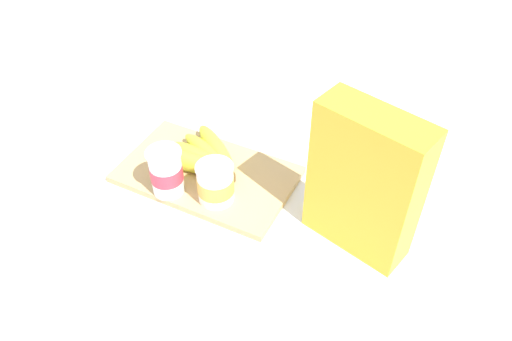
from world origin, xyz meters
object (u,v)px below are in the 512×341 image
Objects in this scene: cereal_box at (365,183)px; banana_bunch at (203,156)px; cutting_board at (207,174)px; yogurt_cup_back at (166,172)px; yogurt_cup_front at (215,183)px.

cereal_box is 0.35m from banana_bunch.
cutting_board is 0.10m from yogurt_cup_back.
cutting_board is at bearing -168.29° from cereal_box.
yogurt_cup_front is 0.11m from banana_bunch.
cereal_box is 1.42× the size of banana_bunch.
yogurt_cup_back is (0.36, 0.06, -0.08)m from cereal_box.
cutting_board is 0.34m from cereal_box.
cereal_box reaches higher than banana_bunch.
yogurt_cup_front is (-0.05, 0.05, 0.05)m from cutting_board.
yogurt_cup_front is at bearing 134.40° from banana_bunch.
cereal_box is 3.42× the size of yogurt_cup_front.
cereal_box is (-0.32, 0.02, 0.13)m from cutting_board.
yogurt_cup_back is at bearing -155.69° from cereal_box.
cereal_box reaches higher than cutting_board.
banana_bunch is (0.02, -0.02, 0.03)m from cutting_board.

